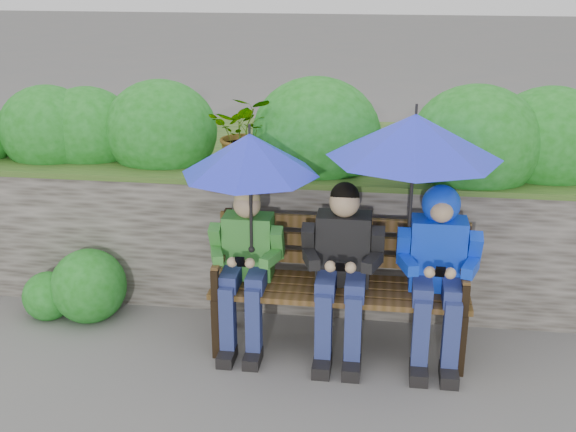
# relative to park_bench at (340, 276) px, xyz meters

# --- Properties ---
(ground) EXTENTS (60.00, 60.00, 0.00)m
(ground) POSITION_rel_park_bench_xyz_m (-0.34, -0.18, -0.51)
(ground) COLOR slate
(ground) RESTS_ON ground
(garden_backdrop) EXTENTS (8.00, 2.88, 1.86)m
(garden_backdrop) POSITION_rel_park_bench_xyz_m (-0.37, 1.39, 0.16)
(garden_backdrop) COLOR #443F38
(garden_backdrop) RESTS_ON ground
(park_bench) EXTENTS (1.69, 0.50, 0.89)m
(park_bench) POSITION_rel_park_bench_xyz_m (0.00, 0.00, 0.00)
(park_bench) COLOR black
(park_bench) RESTS_ON ground
(boy_left) EXTENTS (0.49, 0.57, 1.10)m
(boy_left) POSITION_rel_park_bench_xyz_m (-0.63, -0.08, 0.11)
(boy_left) COLOR #2E7F35
(boy_left) RESTS_ON ground
(boy_middle) EXTENTS (0.53, 0.62, 1.16)m
(boy_middle) POSITION_rel_park_bench_xyz_m (0.01, -0.08, 0.13)
(boy_middle) COLOR black
(boy_middle) RESTS_ON ground
(boy_right) EXTENTS (0.53, 0.64, 1.16)m
(boy_right) POSITION_rel_park_bench_xyz_m (0.63, -0.07, 0.18)
(boy_right) COLOR blue
(boy_right) RESTS_ON ground
(umbrella_left) EXTENTS (0.89, 0.89, 0.86)m
(umbrella_left) POSITION_rel_park_bench_xyz_m (-0.59, -0.08, 0.84)
(umbrella_left) COLOR #2330E9
(umbrella_left) RESTS_ON ground
(umbrella_right) EXTENTS (1.09, 1.09, 0.99)m
(umbrella_right) POSITION_rel_park_bench_xyz_m (0.43, -0.02, 0.98)
(umbrella_right) COLOR #2330E9
(umbrella_right) RESTS_ON ground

